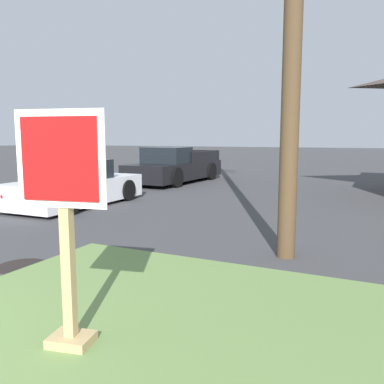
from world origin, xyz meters
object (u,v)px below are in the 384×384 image
stop_sign (66,234)px  manhole_cover (22,266)px  pickup_truck_black (175,168)px  parked_sedan_white (75,186)px

stop_sign → manhole_cover: size_ratio=2.84×
manhole_cover → pickup_truck_black: pickup_truck_black is taller
stop_sign → pickup_truck_black: (-5.50, 12.23, -0.45)m
manhole_cover → parked_sedan_white: (-2.97, 4.47, 0.53)m
manhole_cover → pickup_truck_black: 11.20m
parked_sedan_white → pickup_truck_black: pickup_truck_black is taller
parked_sedan_white → manhole_cover: bearing=-56.4°
manhole_cover → parked_sedan_white: bearing=123.6°
pickup_truck_black → manhole_cover: bearing=-73.3°
parked_sedan_white → pickup_truck_black: 6.26m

